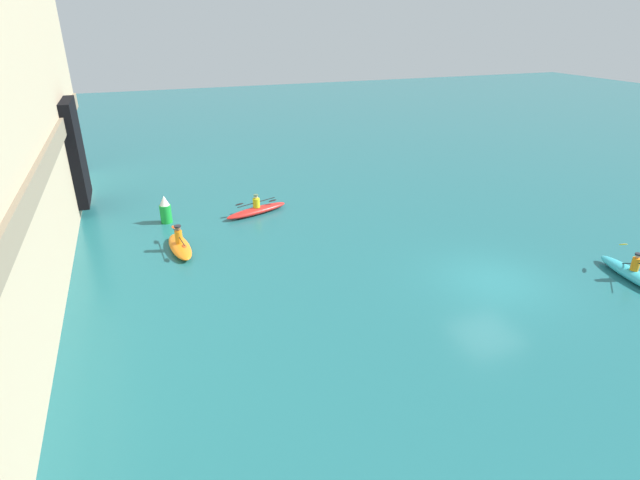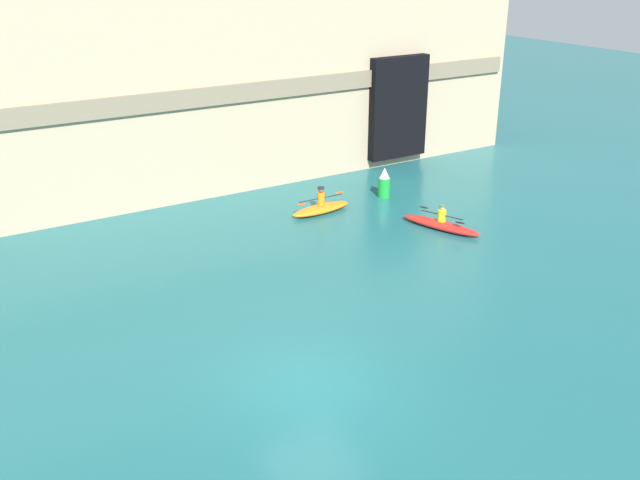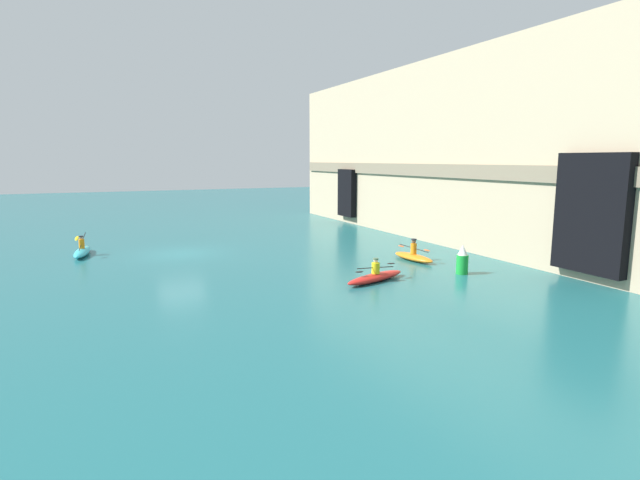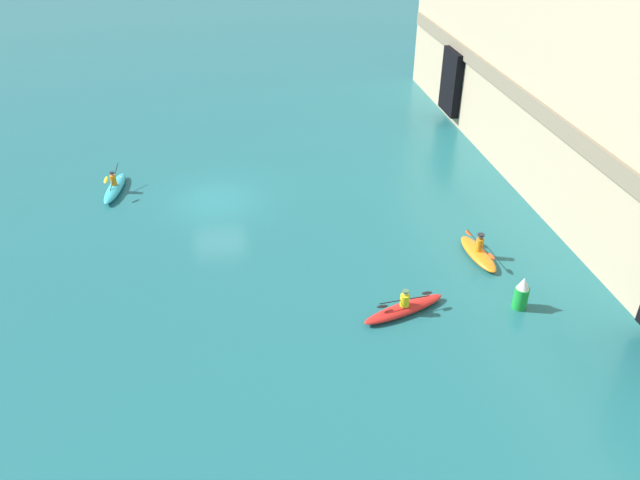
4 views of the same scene
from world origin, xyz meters
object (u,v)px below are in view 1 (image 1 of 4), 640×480
object	(u,v)px
kayak_cyan	(633,274)
kayak_orange	(180,246)
marker_buoy	(165,210)
kayak_red	(257,210)

from	to	relation	value
kayak_cyan	kayak_orange	world-z (taller)	kayak_cyan
kayak_cyan	marker_buoy	distance (m)	20.02
kayak_orange	kayak_cyan	bearing A→B (deg)	-123.86
kayak_red	marker_buoy	bearing A→B (deg)	-24.59
kayak_orange	marker_buoy	distance (m)	3.50
kayak_red	kayak_orange	bearing A→B (deg)	17.53
kayak_cyan	kayak_red	distance (m)	16.47
kayak_cyan	kayak_red	size ratio (longest dim) A/B	0.96
kayak_orange	kayak_red	bearing A→B (deg)	-58.25
kayak_red	kayak_cyan	bearing A→B (deg)	115.48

